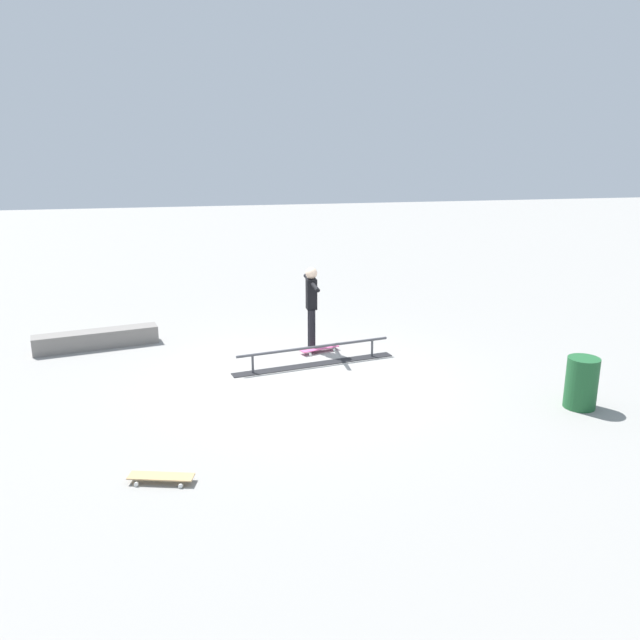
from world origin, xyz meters
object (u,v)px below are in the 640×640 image
skate_ledge (96,339)px  trash_bin (581,383)px  skateboard_main (319,348)px  skater_main (311,303)px  loose_skateboard_natural (161,477)px  grind_rail (315,357)px

skate_ledge → trash_bin: (-7.75, 4.62, 0.23)m
skateboard_main → skate_ledge: bearing=145.6°
skater_main → trash_bin: size_ratio=2.06×
loose_skateboard_natural → skate_ledge: bearing=-60.2°
skate_ledge → loose_skateboard_natural: (-1.43, 5.66, -0.10)m
grind_rail → skateboard_main: bearing=-119.1°
skate_ledge → trash_bin: trash_bin is taller
grind_rail → skateboard_main: size_ratio=3.80×
grind_rail → skate_ledge: size_ratio=1.31×
skater_main → loose_skateboard_natural: (2.76, 4.64, -0.89)m
skater_main → trash_bin: skater_main is taller
loose_skateboard_natural → skater_main: bearing=-105.1°
skater_main → grind_rail: bearing=-6.8°
skate_ledge → skater_main: size_ratio=1.43×
grind_rail → skate_ledge: 4.49m
skateboard_main → trash_bin: size_ratio=1.01×
grind_rail → skater_main: size_ratio=1.87×
skateboard_main → skater_main: bearing=109.0°
trash_bin → loose_skateboard_natural: bearing=9.3°
skate_ledge → loose_skateboard_natural: size_ratio=2.89×
skater_main → trash_bin: (-3.56, 3.61, -0.56)m
grind_rail → skateboard_main: 0.75m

